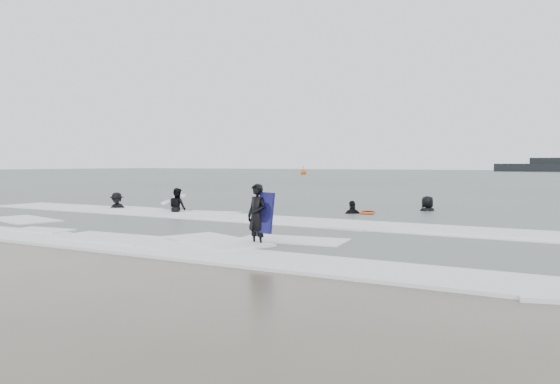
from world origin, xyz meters
The scene contains 11 objects.
ground centered at (0.00, 0.00, 0.00)m, with size 320.00×320.00×0.00m, color brown.
sea centered at (0.00, 80.00, 0.06)m, with size 320.00×320.00×0.00m, color #47544C.
surfer_centre centered at (1.72, 0.94, 0.00)m, with size 0.56×0.37×1.55m, color black.
surfer_wading centered at (-5.76, 6.74, 0.00)m, with size 0.77×0.60×1.59m, color black.
surfer_breaker centered at (-9.07, 6.65, 0.00)m, with size 1.04×0.60×1.62m, color black.
surfer_right_near centered at (0.51, 9.77, 0.00)m, with size 1.00×0.42×1.71m, color black.
surfer_right_far centered at (2.72, 12.40, 0.00)m, with size 0.89×0.58×1.83m, color black.
surf_foam centered at (0.00, 3.70, 0.04)m, with size 30.03×9.06×0.09m.
bodyboards centered at (-1.09, 6.04, 0.50)m, with size 8.89×9.87×1.25m.
buoy centered at (-36.44, 75.91, 0.42)m, with size 1.00×1.00×1.65m.
vessel_horizon centered at (-0.88, 133.35, 1.24)m, with size 24.45×4.37×3.32m.
Camera 1 is at (8.72, -9.98, 2.01)m, focal length 35.00 mm.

